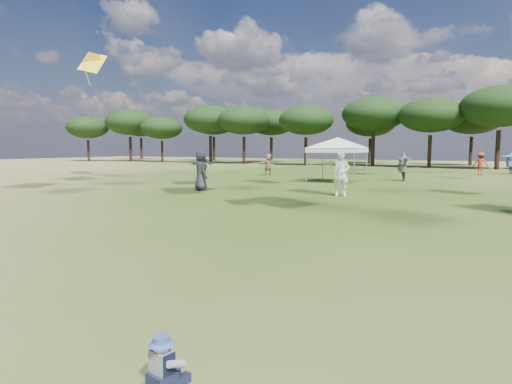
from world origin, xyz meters
TOP-DOWN VIEW (x-y plane):
  - tree_line at (2.39, 47.41)m, footprint 108.78×17.63m
  - tent_left at (-5.12, 23.10)m, footprint 5.82×5.82m
  - toddler at (0.15, 1.89)m, footprint 0.33×0.36m
  - festival_crowd at (0.04, 25.42)m, footprint 31.47×23.78m

SIDE VIEW (x-z plane):
  - toddler at x=0.15m, z-range -0.03..0.44m
  - festival_crowd at x=0.04m, z-range -0.08..1.83m
  - tent_left at x=-5.12m, z-range 1.01..3.87m
  - tree_line at x=2.39m, z-range 1.54..9.31m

